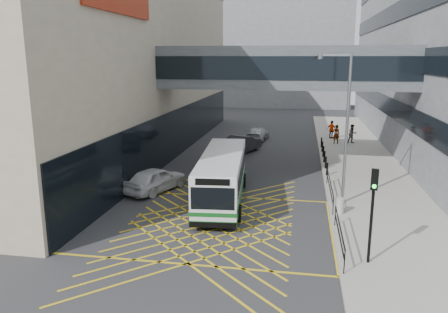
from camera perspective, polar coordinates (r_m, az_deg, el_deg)
The scene contains 18 objects.
ground at distance 22.30m, azimuth -1.82°, elevation -8.79°, with size 120.00×120.00×0.00m, color #333335.
building_whsmith at distance 42.59m, azimuth -21.96°, elevation 11.61°, with size 24.17×42.00×16.00m.
building_far at distance 80.54m, azimuth 5.75°, elevation 13.29°, with size 28.00×16.00×18.00m, color gray.
skybridge at distance 32.32m, azimuth 7.90°, elevation 11.43°, with size 20.00×4.10×3.00m.
pavement at distance 36.51m, azimuth 17.19°, elevation -0.65°, with size 6.00×54.00×0.16m, color #A29D94.
box_junction at distance 22.30m, azimuth -1.82°, elevation -8.78°, with size 12.00×9.00×0.01m.
bus at distance 25.39m, azimuth -0.22°, elevation -2.50°, with size 3.19×10.17×2.80m.
car_white at distance 27.65m, azimuth -8.92°, elevation -2.93°, with size 2.01×4.90×1.56m, color silver.
car_dark at distance 38.43m, azimuth 2.34°, elevation 1.66°, with size 1.97×5.04×1.58m, color black.
car_silver at distance 44.52m, azimuth 4.41°, elevation 3.04°, with size 1.89×4.47×1.39m, color #A0A3A9.
traffic_light at distance 17.94m, azimuth 18.85°, elevation -5.71°, with size 0.29×0.46×3.92m.
street_lamp at distance 24.81m, azimuth 15.38°, elevation 4.56°, with size 1.86×0.65×8.22m.
litter_bin at distance 23.96m, azimuth 14.85°, elevation -6.23°, with size 0.47×0.47×0.82m, color #ADA89E.
kerb_railings at distance 23.32m, azimuth 14.14°, elevation -5.91°, with size 0.05×12.54×1.00m.
bollards at distance 36.14m, azimuth 12.92°, elevation 0.34°, with size 0.14×10.14×0.90m.
pedestrian_a at distance 43.00m, azimuth 14.43°, elevation 2.83°, with size 0.72×0.51×1.81m, color gray.
pedestrian_b at distance 43.59m, azimuth 16.41°, elevation 2.84°, with size 0.89×0.51×1.81m, color gray.
pedestrian_c at distance 45.72m, azimuth 13.89°, elevation 3.43°, with size 1.07×0.51×1.81m, color gray.
Camera 1 is at (4.32, -20.28, 8.19)m, focal length 35.00 mm.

